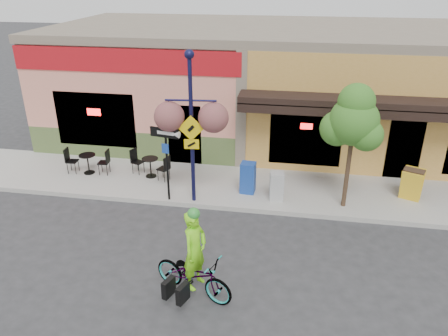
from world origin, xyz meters
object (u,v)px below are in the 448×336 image
at_px(bicycle, 193,275).
at_px(newspaper_box_grey, 277,186).
at_px(street_tree, 351,147).
at_px(newspaper_box_blue, 248,178).
at_px(lamp_post, 192,130).
at_px(cyclist_rider, 195,260).
at_px(building, 278,82).
at_px(one_way_sign, 167,165).

height_order(bicycle, newspaper_box_grey, newspaper_box_grey).
bearing_deg(street_tree, newspaper_box_grey, 178.31).
bearing_deg(bicycle, street_tree, -18.45).
height_order(newspaper_box_blue, newspaper_box_grey, newspaper_box_blue).
bearing_deg(lamp_post, bicycle, -82.31).
bearing_deg(newspaper_box_grey, cyclist_rider, -115.53).
bearing_deg(newspaper_box_blue, lamp_post, -148.38).
bearing_deg(cyclist_rider, building, 14.94).
xyz_separation_m(cyclist_rider, street_tree, (3.49, 4.34, 1.10)).
distance_m(cyclist_rider, newspaper_box_grey, 4.65).
height_order(newspaper_box_grey, street_tree, street_tree).
xyz_separation_m(building, newspaper_box_blue, (-0.51, -5.97, -1.60)).
bearing_deg(lamp_post, newspaper_box_blue, 21.61).
distance_m(one_way_sign, street_tree, 5.29).
bearing_deg(bicycle, one_way_sign, 44.38).
bearing_deg(building, newspaper_box_grey, -86.33).
bearing_deg(one_way_sign, cyclist_rider, -55.27).
bearing_deg(newspaper_box_blue, cyclist_rider, -92.53).
relative_size(bicycle, street_tree, 0.52).
bearing_deg(building, bicycle, -96.06).
bearing_deg(street_tree, cyclist_rider, -128.79).
distance_m(lamp_post, newspaper_box_grey, 3.10).
bearing_deg(bicycle, newspaper_box_blue, 13.16).
bearing_deg(newspaper_box_grey, bicycle, -116.11).
distance_m(building, cyclist_rider, 10.83).
relative_size(bicycle, lamp_post, 0.43).
relative_size(newspaper_box_blue, street_tree, 0.27).
relative_size(lamp_post, street_tree, 1.21).
distance_m(one_way_sign, newspaper_box_blue, 2.56).
height_order(one_way_sign, newspaper_box_blue, one_way_sign).
bearing_deg(newspaper_box_blue, bicycle, -93.12).
xyz_separation_m(lamp_post, street_tree, (4.46, 0.42, -0.39)).
relative_size(lamp_post, newspaper_box_blue, 4.54).
xyz_separation_m(newspaper_box_blue, street_tree, (2.91, -0.38, 1.37)).
xyz_separation_m(lamp_post, newspaper_box_blue, (1.55, 0.80, -1.76)).
distance_m(bicycle, street_tree, 5.79).
height_order(lamp_post, street_tree, lamp_post).
height_order(building, newspaper_box_blue, building).
bearing_deg(street_tree, building, 110.71).
height_order(one_way_sign, newspaper_box_grey, one_way_sign).
xyz_separation_m(building, street_tree, (2.40, -6.35, -0.24)).
height_order(one_way_sign, street_tree, street_tree).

